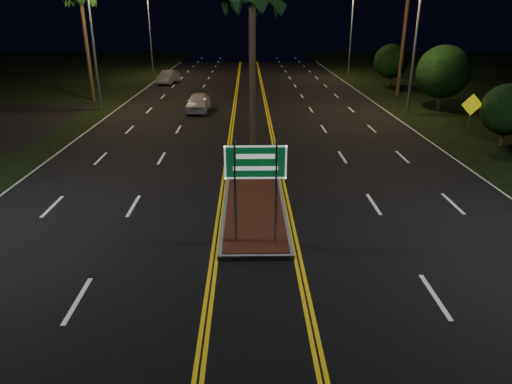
{
  "coord_description": "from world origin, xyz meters",
  "views": [
    {
      "loc": [
        -0.22,
        -9.69,
        6.68
      ],
      "look_at": [
        0.01,
        2.49,
        1.9
      ],
      "focal_mm": 32.0,
      "sensor_mm": 36.0,
      "label": 1
    }
  ],
  "objects_px": {
    "highway_sign": "(256,172)",
    "streetlight_left_mid": "(97,29)",
    "shrub_mid": "(443,72)",
    "car_far": "(168,76)",
    "streetlight_right_far": "(348,24)",
    "median_island": "(254,193)",
    "streetlight_right_mid": "(411,30)",
    "car_near": "(198,101)",
    "shrub_far": "(391,61)",
    "streetlight_left_far": "(153,23)",
    "warning_sign": "(471,111)",
    "shrub_near": "(508,110)"
  },
  "relations": [
    {
      "from": "highway_sign",
      "to": "streetlight_left_mid",
      "type": "xyz_separation_m",
      "value": [
        -10.61,
        21.2,
        3.25
      ]
    },
    {
      "from": "shrub_mid",
      "to": "car_far",
      "type": "bearing_deg",
      "value": 147.78
    },
    {
      "from": "streetlight_right_far",
      "to": "car_far",
      "type": "relative_size",
      "value": 2.04
    },
    {
      "from": "streetlight_left_mid",
      "to": "median_island",
      "type": "bearing_deg",
      "value": -58.02
    },
    {
      "from": "highway_sign",
      "to": "streetlight_right_mid",
      "type": "height_order",
      "value": "streetlight_right_mid"
    },
    {
      "from": "streetlight_right_far",
      "to": "car_near",
      "type": "relative_size",
      "value": 1.98
    },
    {
      "from": "median_island",
      "to": "shrub_far",
      "type": "distance_m",
      "value": 32.19
    },
    {
      "from": "shrub_far",
      "to": "streetlight_left_mid",
      "type": "bearing_deg",
      "value": -153.82
    },
    {
      "from": "streetlight_left_mid",
      "to": "streetlight_left_far",
      "type": "relative_size",
      "value": 1.0
    },
    {
      "from": "streetlight_left_far",
      "to": "warning_sign",
      "type": "xyz_separation_m",
      "value": [
        22.33,
        -29.68,
        -3.86
      ]
    },
    {
      "from": "shrub_mid",
      "to": "warning_sign",
      "type": "xyz_separation_m",
      "value": [
        -2.28,
        -9.68,
        -0.93
      ]
    },
    {
      "from": "car_near",
      "to": "streetlight_right_mid",
      "type": "bearing_deg",
      "value": -3.81
    },
    {
      "from": "streetlight_right_mid",
      "to": "warning_sign",
      "type": "bearing_deg",
      "value": -81.81
    },
    {
      "from": "streetlight_right_far",
      "to": "shrub_near",
      "type": "relative_size",
      "value": 2.73
    },
    {
      "from": "streetlight_right_far",
      "to": "warning_sign",
      "type": "height_order",
      "value": "streetlight_right_far"
    },
    {
      "from": "median_island",
      "to": "streetlight_right_mid",
      "type": "distance_m",
      "value": 19.2
    },
    {
      "from": "highway_sign",
      "to": "warning_sign",
      "type": "height_order",
      "value": "highway_sign"
    },
    {
      "from": "shrub_mid",
      "to": "car_far",
      "type": "height_order",
      "value": "shrub_mid"
    },
    {
      "from": "warning_sign",
      "to": "shrub_near",
      "type": "bearing_deg",
      "value": -11.2
    },
    {
      "from": "car_far",
      "to": "median_island",
      "type": "bearing_deg",
      "value": -65.82
    },
    {
      "from": "streetlight_left_far",
      "to": "streetlight_right_far",
      "type": "bearing_deg",
      "value": -5.38
    },
    {
      "from": "streetlight_left_far",
      "to": "streetlight_right_far",
      "type": "relative_size",
      "value": 1.0
    },
    {
      "from": "streetlight_left_far",
      "to": "streetlight_right_mid",
      "type": "xyz_separation_m",
      "value": [
        21.23,
        -22.0,
        0.0
      ]
    },
    {
      "from": "car_near",
      "to": "warning_sign",
      "type": "bearing_deg",
      "value": -28.34
    },
    {
      "from": "highway_sign",
      "to": "streetlight_left_mid",
      "type": "relative_size",
      "value": 0.36
    },
    {
      "from": "warning_sign",
      "to": "streetlight_right_mid",
      "type": "bearing_deg",
      "value": 97.16
    },
    {
      "from": "median_island",
      "to": "streetlight_left_far",
      "type": "xyz_separation_m",
      "value": [
        -10.61,
        37.0,
        5.57
      ]
    },
    {
      "from": "highway_sign",
      "to": "shrub_near",
      "type": "relative_size",
      "value": 0.97
    },
    {
      "from": "streetlight_right_mid",
      "to": "streetlight_right_far",
      "type": "xyz_separation_m",
      "value": [
        0.0,
        20.0,
        0.0
      ]
    },
    {
      "from": "streetlight_left_far",
      "to": "shrub_far",
      "type": "xyz_separation_m",
      "value": [
        24.41,
        -8.0,
        -3.32
      ]
    },
    {
      "from": "shrub_near",
      "to": "car_far",
      "type": "relative_size",
      "value": 0.75
    },
    {
      "from": "warning_sign",
      "to": "median_island",
      "type": "bearing_deg",
      "value": -149.03
    },
    {
      "from": "median_island",
      "to": "streetlight_left_far",
      "type": "bearing_deg",
      "value": 106.0
    },
    {
      "from": "shrub_far",
      "to": "streetlight_left_far",
      "type": "bearing_deg",
      "value": 161.86
    },
    {
      "from": "shrub_far",
      "to": "car_far",
      "type": "distance_m",
      "value": 22.27
    },
    {
      "from": "streetlight_right_mid",
      "to": "streetlight_right_far",
      "type": "relative_size",
      "value": 1.0
    },
    {
      "from": "streetlight_right_mid",
      "to": "car_far",
      "type": "xyz_separation_m",
      "value": [
        -18.93,
        16.07,
        -4.92
      ]
    },
    {
      "from": "streetlight_left_far",
      "to": "shrub_mid",
      "type": "bearing_deg",
      "value": -39.1
    },
    {
      "from": "shrub_far",
      "to": "shrub_near",
      "type": "bearing_deg",
      "value": -90.78
    },
    {
      "from": "median_island",
      "to": "streetlight_left_mid",
      "type": "relative_size",
      "value": 1.14
    },
    {
      "from": "highway_sign",
      "to": "shrub_far",
      "type": "distance_m",
      "value": 35.96
    },
    {
      "from": "shrub_far",
      "to": "warning_sign",
      "type": "bearing_deg",
      "value": -95.49
    },
    {
      "from": "streetlight_left_mid",
      "to": "warning_sign",
      "type": "xyz_separation_m",
      "value": [
        22.33,
        -9.68,
        -3.86
      ]
    },
    {
      "from": "shrub_mid",
      "to": "shrub_near",
      "type": "bearing_deg",
      "value": -92.86
    },
    {
      "from": "shrub_mid",
      "to": "shrub_far",
      "type": "xyz_separation_m",
      "value": [
        -0.2,
        12.0,
        -0.39
      ]
    },
    {
      "from": "shrub_near",
      "to": "shrub_far",
      "type": "distance_m",
      "value": 22.01
    },
    {
      "from": "streetlight_left_mid",
      "to": "car_far",
      "type": "distance_m",
      "value": 15.08
    },
    {
      "from": "highway_sign",
      "to": "shrub_near",
      "type": "xyz_separation_m",
      "value": [
        13.5,
        11.2,
        -0.46
      ]
    },
    {
      "from": "streetlight_left_far",
      "to": "car_near",
      "type": "height_order",
      "value": "streetlight_left_far"
    },
    {
      "from": "streetlight_right_mid",
      "to": "car_far",
      "type": "relative_size",
      "value": 2.04
    }
  ]
}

